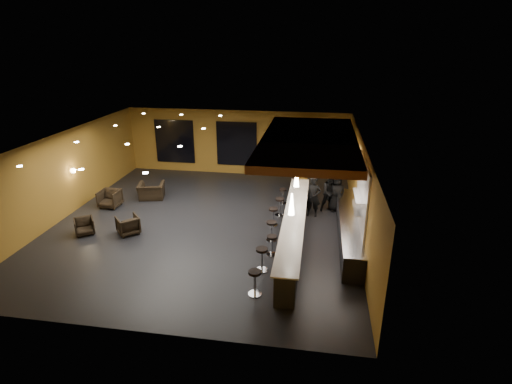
# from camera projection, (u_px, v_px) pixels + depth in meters

# --- Properties ---
(floor) EXTENTS (12.00, 13.00, 0.10)m
(floor) POSITION_uv_depth(u_px,v_px,m) (206.00, 224.00, 16.31)
(floor) COLOR black
(floor) RESTS_ON ground
(ceiling) EXTENTS (12.00, 13.00, 0.10)m
(ceiling) POSITION_uv_depth(u_px,v_px,m) (201.00, 138.00, 15.00)
(ceiling) COLOR black
(wall_back) EXTENTS (12.00, 0.10, 3.50)m
(wall_back) POSITION_uv_depth(u_px,v_px,m) (237.00, 142.00, 21.68)
(wall_back) COLOR olive
(wall_back) RESTS_ON floor
(wall_front) EXTENTS (12.00, 0.10, 3.50)m
(wall_front) POSITION_uv_depth(u_px,v_px,m) (129.00, 274.00, 9.62)
(wall_front) COLOR olive
(wall_front) RESTS_ON floor
(wall_left) EXTENTS (0.10, 13.00, 3.50)m
(wall_left) POSITION_uv_depth(u_px,v_px,m) (63.00, 175.00, 16.53)
(wall_left) COLOR olive
(wall_left) RESTS_ON floor
(wall_right) EXTENTS (0.10, 13.00, 3.50)m
(wall_right) POSITION_uv_depth(u_px,v_px,m) (362.00, 192.00, 14.78)
(wall_right) COLOR olive
(wall_right) RESTS_ON floor
(wood_soffit) EXTENTS (3.60, 8.00, 0.28)m
(wood_soffit) POSITION_uv_depth(u_px,v_px,m) (309.00, 141.00, 15.41)
(wood_soffit) COLOR #A85A31
(wood_soffit) RESTS_ON ceiling
(window_left) EXTENTS (2.20, 0.06, 2.40)m
(window_left) POSITION_uv_depth(u_px,v_px,m) (175.00, 141.00, 22.11)
(window_left) COLOR black
(window_left) RESTS_ON wall_back
(window_center) EXTENTS (2.20, 0.06, 2.40)m
(window_center) POSITION_uv_depth(u_px,v_px,m) (237.00, 144.00, 21.60)
(window_center) COLOR black
(window_center) RESTS_ON wall_back
(window_right) EXTENTS (2.20, 0.06, 2.40)m
(window_right) POSITION_uv_depth(u_px,v_px,m) (292.00, 146.00, 21.17)
(window_right) COLOR black
(window_right) RESTS_ON wall_back
(tile_backsplash) EXTENTS (0.06, 3.20, 2.40)m
(tile_backsplash) POSITION_uv_depth(u_px,v_px,m) (362.00, 195.00, 13.78)
(tile_backsplash) COLOR white
(tile_backsplash) RESTS_ON wall_right
(bar_counter) EXTENTS (0.60, 8.00, 1.00)m
(bar_counter) POSITION_uv_depth(u_px,v_px,m) (294.00, 229.00, 14.66)
(bar_counter) COLOR black
(bar_counter) RESTS_ON floor
(bar_top) EXTENTS (0.78, 8.10, 0.05)m
(bar_top) POSITION_uv_depth(u_px,v_px,m) (294.00, 216.00, 14.47)
(bar_top) COLOR white
(bar_top) RESTS_ON bar_counter
(prep_counter) EXTENTS (0.70, 6.00, 0.86)m
(prep_counter) POSITION_uv_depth(u_px,v_px,m) (348.00, 229.00, 14.85)
(prep_counter) COLOR black
(prep_counter) RESTS_ON floor
(prep_top) EXTENTS (0.72, 6.00, 0.03)m
(prep_top) POSITION_uv_depth(u_px,v_px,m) (350.00, 218.00, 14.69)
(prep_top) COLOR silver
(prep_top) RESTS_ON prep_counter
(wall_shelf_lower) EXTENTS (0.30, 1.50, 0.03)m
(wall_shelf_lower) POSITION_uv_depth(u_px,v_px,m) (358.00, 208.00, 13.76)
(wall_shelf_lower) COLOR silver
(wall_shelf_lower) RESTS_ON wall_right
(wall_shelf_upper) EXTENTS (0.30, 1.50, 0.03)m
(wall_shelf_upper) POSITION_uv_depth(u_px,v_px,m) (359.00, 196.00, 13.60)
(wall_shelf_upper) COLOR silver
(wall_shelf_upper) RESTS_ON wall_right
(column) EXTENTS (0.60, 0.60, 3.50)m
(column) POSITION_uv_depth(u_px,v_px,m) (302.00, 161.00, 18.44)
(column) COLOR brown
(column) RESTS_ON floor
(wall_sconce) EXTENTS (0.22, 0.22, 0.22)m
(wall_sconce) POSITION_uv_depth(u_px,v_px,m) (73.00, 171.00, 16.95)
(wall_sconce) COLOR #FFE5B2
(wall_sconce) RESTS_ON wall_left
(pendant_0) EXTENTS (0.20, 0.20, 0.70)m
(pendant_0) POSITION_uv_depth(u_px,v_px,m) (292.00, 204.00, 12.15)
(pendant_0) COLOR white
(pendant_0) RESTS_ON wood_soffit
(pendant_1) EXTENTS (0.20, 0.20, 0.70)m
(pendant_1) POSITION_uv_depth(u_px,v_px,m) (297.00, 177.00, 14.45)
(pendant_1) COLOR white
(pendant_1) RESTS_ON wood_soffit
(pendant_2) EXTENTS (0.20, 0.20, 0.70)m
(pendant_2) POSITION_uv_depth(u_px,v_px,m) (300.00, 158.00, 16.75)
(pendant_2) COLOR white
(pendant_2) RESTS_ON wood_soffit
(staff_a) EXTENTS (0.66, 0.46, 1.73)m
(staff_a) POSITION_uv_depth(u_px,v_px,m) (313.00, 197.00, 16.67)
(staff_a) COLOR black
(staff_a) RESTS_ON floor
(staff_b) EXTENTS (1.01, 0.90, 1.73)m
(staff_b) POSITION_uv_depth(u_px,v_px,m) (330.00, 192.00, 17.17)
(staff_b) COLOR black
(staff_b) RESTS_ON floor
(staff_c) EXTENTS (0.89, 0.67, 1.65)m
(staff_c) POSITION_uv_depth(u_px,v_px,m) (336.00, 193.00, 17.19)
(staff_c) COLOR black
(staff_c) RESTS_ON floor
(armchair_a) EXTENTS (0.97, 0.97, 0.64)m
(armchair_a) POSITION_uv_depth(u_px,v_px,m) (84.00, 226.00, 15.31)
(armchair_a) COLOR black
(armchair_a) RESTS_ON floor
(armchair_b) EXTENTS (1.09, 1.09, 0.71)m
(armchair_b) POSITION_uv_depth(u_px,v_px,m) (128.00, 225.00, 15.34)
(armchair_b) COLOR black
(armchair_b) RESTS_ON floor
(armchair_c) EXTENTS (0.86, 0.89, 0.78)m
(armchair_c) POSITION_uv_depth(u_px,v_px,m) (110.00, 199.00, 17.73)
(armchair_c) COLOR black
(armchair_c) RESTS_ON floor
(armchair_d) EXTENTS (1.36, 1.25, 0.75)m
(armchair_d) POSITION_uv_depth(u_px,v_px,m) (151.00, 191.00, 18.67)
(armchair_d) COLOR black
(armchair_d) RESTS_ON floor
(bar_stool_0) EXTENTS (0.40, 0.40, 0.80)m
(bar_stool_0) POSITION_uv_depth(u_px,v_px,m) (255.00, 280.00, 11.61)
(bar_stool_0) COLOR silver
(bar_stool_0) RESTS_ON floor
(bar_stool_1) EXTENTS (0.41, 0.41, 0.81)m
(bar_stool_1) POSITION_uv_depth(u_px,v_px,m) (262.00, 256.00, 12.81)
(bar_stool_1) COLOR silver
(bar_stool_1) RESTS_ON floor
(bar_stool_2) EXTENTS (0.37, 0.37, 0.73)m
(bar_stool_2) POSITION_uv_depth(u_px,v_px,m) (272.00, 243.00, 13.76)
(bar_stool_2) COLOR silver
(bar_stool_2) RESTS_ON floor
(bar_stool_3) EXTENTS (0.39, 0.39, 0.77)m
(bar_stool_3) POSITION_uv_depth(u_px,v_px,m) (271.00, 229.00, 14.73)
(bar_stool_3) COLOR silver
(bar_stool_3) RESTS_ON floor
(bar_stool_4) EXTENTS (0.38, 0.38, 0.74)m
(bar_stool_4) POSITION_uv_depth(u_px,v_px,m) (273.00, 215.00, 15.94)
(bar_stool_4) COLOR silver
(bar_stool_4) RESTS_ON floor
(bar_stool_5) EXTENTS (0.39, 0.39, 0.77)m
(bar_stool_5) POSITION_uv_depth(u_px,v_px,m) (280.00, 205.00, 16.84)
(bar_stool_5) COLOR silver
(bar_stool_5) RESTS_ON floor
(bar_stool_6) EXTENTS (0.36, 0.36, 0.71)m
(bar_stool_6) POSITION_uv_depth(u_px,v_px,m) (283.00, 194.00, 18.04)
(bar_stool_6) COLOR silver
(bar_stool_6) RESTS_ON floor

